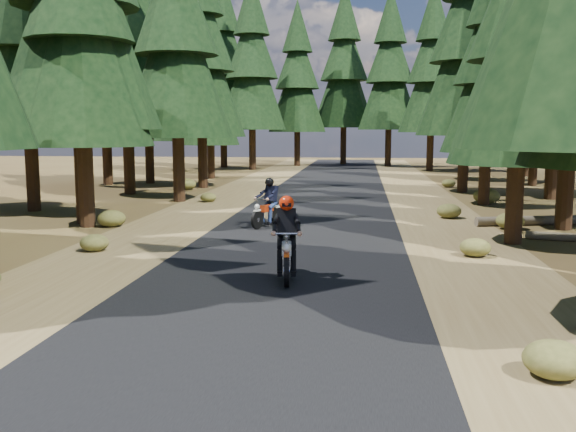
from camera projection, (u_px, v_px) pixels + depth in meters
name	position (u px, v px, depth m)	size (l,w,h in m)	color
ground	(280.00, 273.00, 14.41)	(120.00, 120.00, 0.00)	#412E17
road	(301.00, 236.00, 19.34)	(6.00, 100.00, 0.01)	black
shoulder_l	(154.00, 234.00, 19.86)	(3.20, 100.00, 0.01)	brown
shoulder_r	(457.00, 240.00, 18.81)	(3.20, 100.00, 0.01)	brown
pine_forest	(330.00, 41.00, 34.08)	(34.59, 55.08, 16.32)	black
log_near	(558.00, 220.00, 21.77)	(0.32, 0.32, 5.88)	#4C4233
understory_shrubs	(338.00, 214.00, 22.31)	(15.81, 33.44, 0.68)	#474C1E
rider_lead	(287.00, 252.00, 13.70)	(0.83, 2.07, 1.79)	silver
rider_follow	(267.00, 211.00, 21.19)	(1.25, 1.88, 1.62)	maroon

